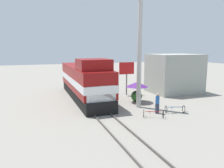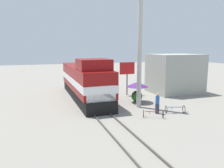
{
  "view_description": "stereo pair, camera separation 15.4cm",
  "coord_description": "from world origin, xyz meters",
  "px_view_note": "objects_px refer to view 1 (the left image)",
  "views": [
    {
      "loc": [
        -5.31,
        -18.93,
        5.75
      ],
      "look_at": [
        1.2,
        -0.82,
        2.54
      ],
      "focal_mm": 35.0,
      "sensor_mm": 36.0,
      "label": 1
    },
    {
      "loc": [
        -5.16,
        -18.98,
        5.75
      ],
      "look_at": [
        1.2,
        -0.82,
        2.54
      ],
      "focal_mm": 35.0,
      "sensor_mm": 36.0,
      "label": 2
    }
  ],
  "objects_px": {
    "utility_pole": "(140,46)",
    "bicycle": "(175,109)",
    "bicycle_spare": "(153,114)",
    "vendor_umbrella": "(137,84)",
    "person_bystander": "(157,102)",
    "billboard_sign": "(127,71)",
    "locomotive": "(85,81)"
  },
  "relations": [
    {
      "from": "utility_pole",
      "to": "bicycle",
      "type": "xyz_separation_m",
      "value": [
        2.21,
        -2.81,
        -5.52
      ]
    },
    {
      "from": "billboard_sign",
      "to": "locomotive",
      "type": "bearing_deg",
      "value": -175.78
    },
    {
      "from": "person_bystander",
      "to": "bicycle",
      "type": "height_order",
      "value": "person_bystander"
    },
    {
      "from": "billboard_sign",
      "to": "utility_pole",
      "type": "bearing_deg",
      "value": -101.5
    },
    {
      "from": "bicycle",
      "to": "bicycle_spare",
      "type": "bearing_deg",
      "value": -59.93
    },
    {
      "from": "locomotive",
      "to": "person_bystander",
      "type": "bearing_deg",
      "value": -57.8
    },
    {
      "from": "locomotive",
      "to": "billboard_sign",
      "type": "xyz_separation_m",
      "value": [
        5.26,
        0.39,
        1.0
      ]
    },
    {
      "from": "utility_pole",
      "to": "vendor_umbrella",
      "type": "bearing_deg",
      "value": 68.41
    },
    {
      "from": "vendor_umbrella",
      "to": "billboard_sign",
      "type": "height_order",
      "value": "billboard_sign"
    },
    {
      "from": "bicycle",
      "to": "person_bystander",
      "type": "bearing_deg",
      "value": -85.46
    },
    {
      "from": "utility_pole",
      "to": "bicycle_spare",
      "type": "height_order",
      "value": "utility_pole"
    },
    {
      "from": "vendor_umbrella",
      "to": "bicycle",
      "type": "xyz_separation_m",
      "value": [
        1.48,
        -4.65,
        -1.58
      ]
    },
    {
      "from": "bicycle_spare",
      "to": "vendor_umbrella",
      "type": "bearing_deg",
      "value": -162.95
    },
    {
      "from": "billboard_sign",
      "to": "bicycle_spare",
      "type": "distance_m",
      "value": 9.36
    },
    {
      "from": "utility_pole",
      "to": "bicycle",
      "type": "distance_m",
      "value": 6.58
    },
    {
      "from": "utility_pole",
      "to": "bicycle_spare",
      "type": "relative_size",
      "value": 6.66
    },
    {
      "from": "locomotive",
      "to": "utility_pole",
      "type": "relative_size",
      "value": 1.21
    },
    {
      "from": "locomotive",
      "to": "utility_pole",
      "type": "xyz_separation_m",
      "value": [
        4.14,
        -5.12,
        3.86
      ]
    },
    {
      "from": "vendor_umbrella",
      "to": "person_bystander",
      "type": "height_order",
      "value": "vendor_umbrella"
    },
    {
      "from": "locomotive",
      "to": "bicycle_spare",
      "type": "xyz_separation_m",
      "value": [
        3.84,
        -8.47,
        -1.68
      ]
    },
    {
      "from": "utility_pole",
      "to": "person_bystander",
      "type": "bearing_deg",
      "value": -75.63
    },
    {
      "from": "locomotive",
      "to": "person_bystander",
      "type": "distance_m",
      "value": 8.99
    },
    {
      "from": "billboard_sign",
      "to": "person_bystander",
      "type": "bearing_deg",
      "value": -93.58
    },
    {
      "from": "utility_pole",
      "to": "billboard_sign",
      "type": "distance_m",
      "value": 6.31
    },
    {
      "from": "locomotive",
      "to": "utility_pole",
      "type": "height_order",
      "value": "utility_pole"
    },
    {
      "from": "billboard_sign",
      "to": "bicycle",
      "type": "bearing_deg",
      "value": -82.55
    },
    {
      "from": "locomotive",
      "to": "vendor_umbrella",
      "type": "relative_size",
      "value": 6.1
    },
    {
      "from": "vendor_umbrella",
      "to": "bicycle",
      "type": "bearing_deg",
      "value": -72.35
    },
    {
      "from": "locomotive",
      "to": "bicycle_spare",
      "type": "relative_size",
      "value": 8.08
    },
    {
      "from": "utility_pole",
      "to": "bicycle_spare",
      "type": "bearing_deg",
      "value": -95.05
    },
    {
      "from": "locomotive",
      "to": "bicycle",
      "type": "relative_size",
      "value": 7.96
    },
    {
      "from": "locomotive",
      "to": "bicycle_spare",
      "type": "distance_m",
      "value": 9.45
    }
  ]
}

